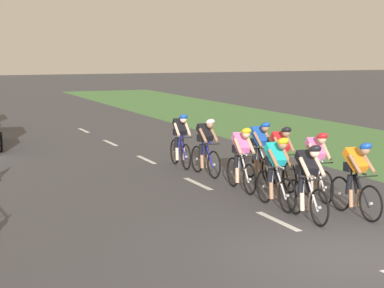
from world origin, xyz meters
The scene contains 12 objects.
ground_plane centered at (0.00, 0.00, 0.00)m, with size 160.00×160.00×0.00m, color #424247.
grass_verge centered at (7.85, 14.00, 0.00)m, with size 7.00×60.00×0.01m, color #4C7F42.
lane_markings_centre centered at (0.00, 8.47, 0.00)m, with size 0.14×21.60×0.01m.
cyclist_lead centered at (0.55, 2.30, 0.79)m, with size 0.44×1.72×1.56m.
cyclist_second centered at (1.61, 2.21, 0.79)m, with size 0.42×1.72×1.56m.
cyclist_third centered at (0.50, 3.45, 0.79)m, with size 0.42×1.72×1.56m.
cyclist_fourth centered at (1.73, 3.85, 0.79)m, with size 0.46×1.72×1.56m.
cyclist_fifth centered at (0.62, 5.29, 0.79)m, with size 0.43×1.72×1.56m.
cyclist_sixth centered at (1.58, 5.13, 0.79)m, with size 0.44×1.72×1.56m.
cyclist_seventh centered at (0.63, 7.43, 0.79)m, with size 0.43×1.72×1.56m.
cyclist_eighth centered at (1.60, 6.22, 0.79)m, with size 0.42×1.72×1.56m.
cyclist_ninth centered at (0.49, 8.89, 0.79)m, with size 0.43×1.72×1.56m.
Camera 1 is at (-6.46, -8.81, 3.32)m, focal length 63.78 mm.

